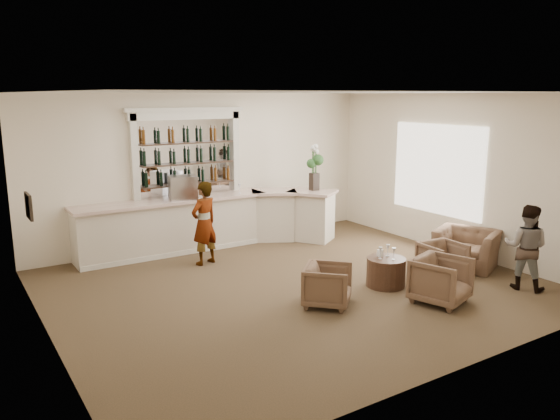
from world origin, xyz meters
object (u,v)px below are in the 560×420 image
at_px(cocktail_table, 386,272).
at_px(espresso_machine, 183,187).
at_px(guest, 526,247).
at_px(armchair_center, 441,280).
at_px(armchair_far, 466,248).
at_px(flower_vase, 314,165).
at_px(sommelier, 204,223).
at_px(armchair_right, 442,260).
at_px(armchair_left, 328,285).
at_px(bar_counter, 212,222).

height_order(cocktail_table, espresso_machine, espresso_machine).
bearing_deg(guest, armchair_center, 53.54).
height_order(armchair_far, espresso_machine, espresso_machine).
relative_size(armchair_center, flower_vase, 0.79).
bearing_deg(sommelier, armchair_center, 102.20).
bearing_deg(armchair_center, sommelier, 103.01).
distance_m(guest, armchair_far, 1.40).
height_order(guest, armchair_right, guest).
bearing_deg(armchair_left, sommelier, 59.04).
relative_size(bar_counter, cocktail_table, 8.53).
bearing_deg(bar_counter, sommelier, -122.63).
distance_m(guest, armchair_left, 3.53).
bearing_deg(bar_counter, armchair_far, -47.11).
bearing_deg(armchair_far, sommelier, -148.60).
height_order(sommelier, guest, sommelier).
xyz_separation_m(guest, armchair_far, (0.17, 1.34, -0.37)).
relative_size(sommelier, flower_vase, 1.59).
bearing_deg(armchair_far, guest, -31.50).
xyz_separation_m(armchair_center, armchair_right, (1.01, 0.85, -0.05)).
height_order(sommelier, armchair_center, sommelier).
xyz_separation_m(armchair_right, espresso_machine, (-3.32, 4.03, 1.06)).
xyz_separation_m(armchair_center, flower_vase, (0.62, 4.30, 1.35)).
bearing_deg(armchair_right, espresso_machine, 133.42).
distance_m(armchair_far, espresso_machine, 5.79).
bearing_deg(cocktail_table, guest, -35.55).
height_order(cocktail_table, sommelier, sommelier).
xyz_separation_m(sommelier, guest, (4.01, -4.20, -0.09)).
height_order(guest, espresso_machine, espresso_machine).
bearing_deg(sommelier, guest, 115.21).
xyz_separation_m(guest, espresso_machine, (-4.02, 5.20, 0.65)).
height_order(armchair_center, espresso_machine, espresso_machine).
distance_m(cocktail_table, armchair_right, 1.22).
bearing_deg(armchair_center, flower_vase, 64.17).
height_order(armchair_right, flower_vase, flower_vase).
bearing_deg(armchair_right, armchair_left, -176.69).
bearing_deg(sommelier, armchair_left, 84.93).
bearing_deg(espresso_machine, armchair_left, -66.18).
bearing_deg(armchair_far, armchair_center, -85.56).
xyz_separation_m(sommelier, espresso_machine, (-0.01, 0.99, 0.56)).
xyz_separation_m(cocktail_table, armchair_center, (0.19, -1.05, 0.12)).
bearing_deg(flower_vase, bar_counter, 166.24).
xyz_separation_m(sommelier, armchair_far, (4.19, -2.86, -0.46)).
bearing_deg(bar_counter, guest, -56.75).
relative_size(sommelier, armchair_center, 2.01).
bearing_deg(armchair_left, flower_vase, 12.78).
height_order(armchair_right, espresso_machine, espresso_machine).
bearing_deg(armchair_right, flower_vase, 100.42).
relative_size(cocktail_table, armchair_far, 0.60).
relative_size(cocktail_table, flower_vase, 0.65).
bearing_deg(armchair_far, armchair_right, -102.81).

